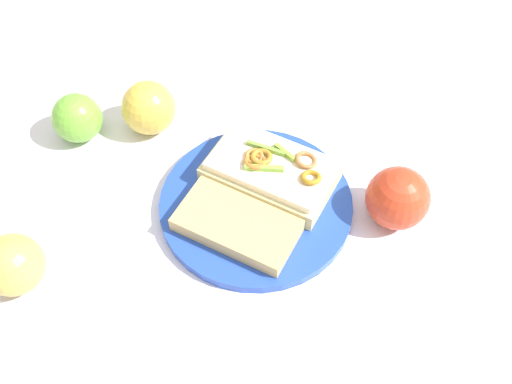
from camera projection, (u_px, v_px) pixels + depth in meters
ground_plane at (256, 207)px, 0.78m from camera, size 2.00×2.00×0.00m
plate at (256, 204)px, 0.77m from camera, size 0.26×0.26×0.01m
sandwich at (271, 171)px, 0.77m from camera, size 0.19×0.19×0.05m
bread_slice_side at (241, 219)px, 0.73m from camera, size 0.18×0.18×0.02m
apple_0 at (149, 108)px, 0.83m from camera, size 0.11×0.11×0.08m
apple_1 at (398, 198)px, 0.73m from camera, size 0.12×0.12×0.08m
apple_2 at (13, 265)px, 0.68m from camera, size 0.10×0.10×0.08m
apple_3 at (77, 118)px, 0.83m from camera, size 0.10×0.10×0.07m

